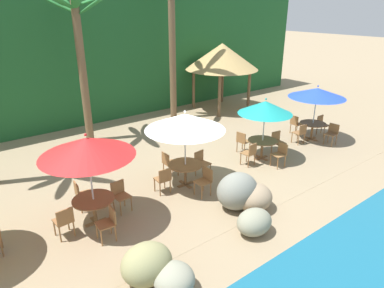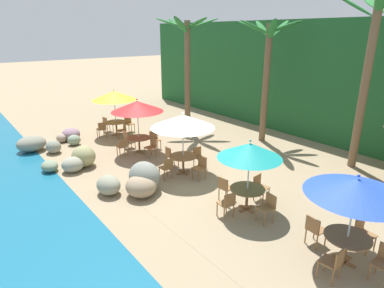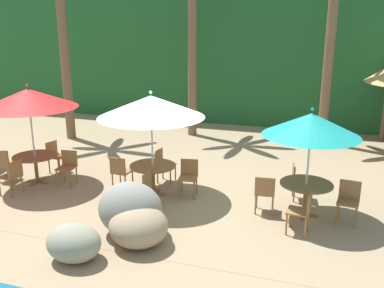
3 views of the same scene
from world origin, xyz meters
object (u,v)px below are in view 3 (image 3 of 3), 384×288
chair_red_seaward (68,165)px  palm_tree_nearest (62,19)px  chair_red_inland (55,154)px  chair_white_left (120,171)px  umbrella_teal (311,125)px  umbrella_red (28,98)px  chair_red_left (5,162)px  chair_teal_inland (298,179)px  chair_white_inland (163,163)px  chair_white_right (142,187)px  dining_table_white (153,170)px  chair_teal_right (303,210)px  chair_teal_left (265,192)px  palm_tree_third (333,11)px  dining_table_teal (306,189)px  palm_tree_second (193,20)px  chair_white_seaward (189,175)px  dining_table_red (35,160)px  chair_teal_seaward (349,199)px  umbrella_white (151,106)px  chair_red_right (12,175)px

chair_red_seaward → palm_tree_nearest: bearing=123.0°
chair_red_inland → chair_white_left: size_ratio=1.00×
umbrella_teal → umbrella_red: bearing=-178.7°
chair_red_left → umbrella_red: bearing=9.9°
chair_teal_inland → chair_red_seaward: bearing=-172.0°
chair_white_inland → chair_white_right: bearing=-83.6°
dining_table_white → chair_teal_right: 3.67m
umbrella_red → chair_teal_right: umbrella_red is taller
chair_red_left → chair_teal_inland: 7.42m
chair_teal_left → palm_tree_third: palm_tree_third is taller
dining_table_teal → palm_tree_second: size_ratio=0.18×
chair_white_seaward → palm_tree_nearest: 7.73m
chair_red_left → chair_white_left: same height
chair_white_right → umbrella_teal: size_ratio=0.37×
umbrella_red → chair_teal_inland: 6.78m
dining_table_red → chair_red_left: 0.86m
chair_white_inland → palm_tree_second: bearing=99.0°
chair_red_seaward → chair_red_inland: size_ratio=1.00×
umbrella_teal → dining_table_teal: (0.00, 0.00, -1.39)m
chair_teal_seaward → dining_table_red: bearing=-179.1°
chair_teal_inland → chair_teal_right: same height
chair_white_right → dining_table_white: bearing=97.4°
umbrella_red → chair_teal_inland: bearing=8.5°
chair_red_seaward → chair_white_inland: size_ratio=1.00×
dining_table_white → chair_teal_inland: size_ratio=1.26×
umbrella_white → dining_table_teal: size_ratio=2.29×
chair_white_inland → chair_teal_seaward: size_ratio=1.00×
chair_teal_inland → palm_tree_third: 6.63m
chair_red_inland → chair_teal_inland: same height
umbrella_teal → chair_teal_inland: bearing=104.3°
chair_red_seaward → dining_table_teal: size_ratio=0.79×
chair_white_seaward → chair_white_left: same height
chair_red_seaward → dining_table_white: (2.33, 0.05, 0.10)m
chair_red_left → chair_teal_left: 6.71m
chair_white_right → palm_tree_nearest: size_ratio=0.14×
umbrella_teal → chair_teal_right: bearing=-89.9°
dining_table_red → palm_tree_nearest: size_ratio=0.18×
chair_white_right → chair_teal_inland: (3.22, 1.59, 0.00)m
chair_teal_seaward → palm_tree_nearest: bearing=156.6°
dining_table_white → chair_teal_right: bearing=-14.9°
umbrella_white → dining_table_white: umbrella_white is taller
chair_teal_seaward → palm_tree_third: 7.35m
palm_tree_nearest → palm_tree_third: bearing=14.2°
palm_tree_second → chair_white_inland: bearing=-81.0°
chair_red_left → palm_tree_nearest: (-0.89, 4.29, 3.65)m
chair_white_inland → chair_teal_right: (3.62, -1.79, 0.00)m
dining_table_red → chair_white_inland: chair_white_inland is taller
palm_tree_nearest → dining_table_red: bearing=-67.3°
chair_red_right → dining_table_white: size_ratio=0.79×
chair_red_left → palm_tree_third: size_ratio=0.13×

